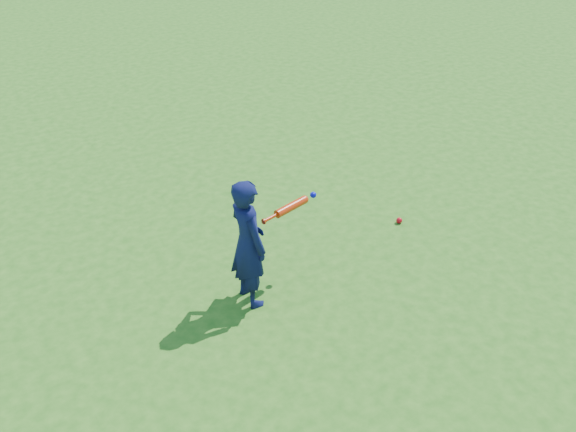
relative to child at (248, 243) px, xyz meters
The scene contains 4 objects.
ground 1.07m from the child, 143.12° to the right, with size 80.00×80.00×0.00m, color #296718.
child is the anchor object (origin of this frame).
ground_ball_red 2.11m from the child, 11.59° to the left, with size 0.07×0.07×0.07m, color red.
bat_swing 0.55m from the child, 13.26° to the left, with size 0.65×0.25×0.08m.
Camera 1 is at (-1.14, -3.71, 3.82)m, focal length 40.00 mm.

